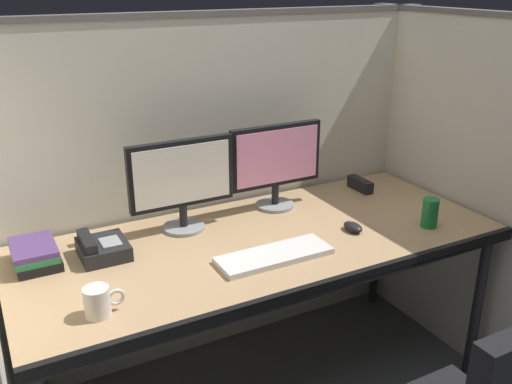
# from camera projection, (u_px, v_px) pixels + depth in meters

# --- Properties ---
(cubicle_partition_rear) EXTENTS (2.21, 0.06, 1.57)m
(cubicle_partition_rear) POSITION_uv_depth(u_px,v_px,m) (215.00, 191.00, 2.54)
(cubicle_partition_rear) COLOR beige
(cubicle_partition_rear) RESTS_ON ground
(cubicle_partition_right) EXTENTS (0.06, 1.41, 1.57)m
(cubicle_partition_right) POSITION_uv_depth(u_px,v_px,m) (466.00, 192.00, 2.53)
(cubicle_partition_right) COLOR beige
(cubicle_partition_right) RESTS_ON ground
(desk) EXTENTS (1.90, 0.80, 0.74)m
(desk) POSITION_uv_depth(u_px,v_px,m) (263.00, 251.00, 2.20)
(desk) COLOR tan
(desk) RESTS_ON ground
(monitor_left) EXTENTS (0.43, 0.17, 0.37)m
(monitor_left) POSITION_uv_depth(u_px,v_px,m) (182.00, 179.00, 2.20)
(monitor_left) COLOR gray
(monitor_left) RESTS_ON desk
(monitor_right) EXTENTS (0.43, 0.17, 0.37)m
(monitor_right) POSITION_uv_depth(u_px,v_px,m) (276.00, 161.00, 2.42)
(monitor_right) COLOR gray
(monitor_right) RESTS_ON desk
(keyboard_main) EXTENTS (0.43, 0.15, 0.02)m
(keyboard_main) POSITION_uv_depth(u_px,v_px,m) (274.00, 255.00, 2.04)
(keyboard_main) COLOR silver
(keyboard_main) RESTS_ON desk
(computer_mouse) EXTENTS (0.06, 0.10, 0.04)m
(computer_mouse) POSITION_uv_depth(u_px,v_px,m) (353.00, 227.00, 2.26)
(computer_mouse) COLOR black
(computer_mouse) RESTS_ON desk
(soda_can) EXTENTS (0.07, 0.07, 0.12)m
(soda_can) POSITION_uv_depth(u_px,v_px,m) (430.00, 213.00, 2.28)
(soda_can) COLOR #197233
(soda_can) RESTS_ON desk
(red_stapler) EXTENTS (0.04, 0.15, 0.06)m
(red_stapler) POSITION_uv_depth(u_px,v_px,m) (360.00, 184.00, 2.68)
(red_stapler) COLOR black
(red_stapler) RESTS_ON desk
(desk_phone) EXTENTS (0.17, 0.19, 0.09)m
(desk_phone) POSITION_uv_depth(u_px,v_px,m) (102.00, 248.00, 2.04)
(desk_phone) COLOR black
(desk_phone) RESTS_ON desk
(coffee_mug) EXTENTS (0.13, 0.08, 0.09)m
(coffee_mug) POSITION_uv_depth(u_px,v_px,m) (98.00, 302.00, 1.68)
(coffee_mug) COLOR silver
(coffee_mug) RESTS_ON desk
(book_stack) EXTENTS (0.16, 0.21, 0.08)m
(book_stack) POSITION_uv_depth(u_px,v_px,m) (35.00, 254.00, 1.99)
(book_stack) COLOR black
(book_stack) RESTS_ON desk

